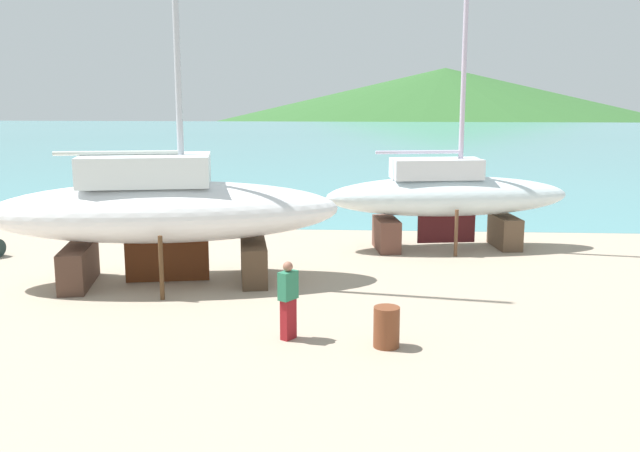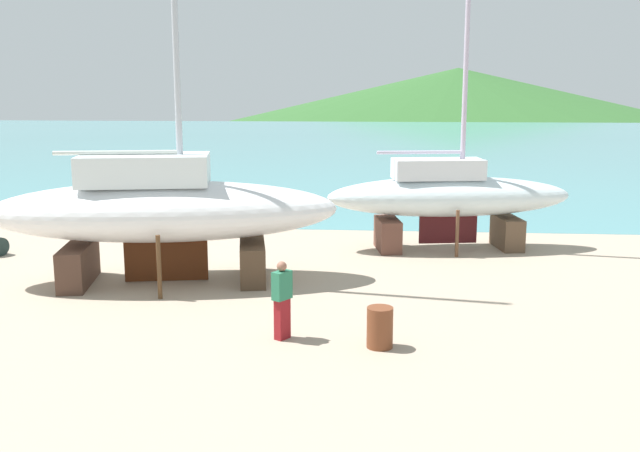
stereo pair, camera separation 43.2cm
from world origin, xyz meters
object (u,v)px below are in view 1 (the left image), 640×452
Objects in this scene: sailboat_large_starboard at (164,210)px; worker at (288,299)px; sailboat_small_center at (446,195)px; barrel_blue_faded at (386,327)px.

worker is (3.96, -4.48, -1.18)m from sailboat_large_starboard.
sailboat_small_center is at bearing 98.71° from worker.
worker is 2.22m from barrel_blue_faded.
worker is (-4.41, -9.43, -0.94)m from sailboat_small_center.
sailboat_small_center is (8.38, 4.95, -0.25)m from sailboat_large_starboard.
sailboat_large_starboard reaches higher than sailboat_small_center.
sailboat_small_center is 7.92× the size of worker.
sailboat_large_starboard is at bearing 165.32° from worker.
sailboat_large_starboard is 9.73m from sailboat_small_center.
sailboat_small_center is 15.75× the size of barrel_blue_faded.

